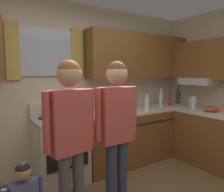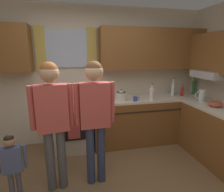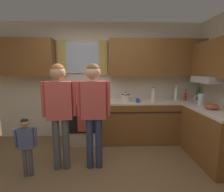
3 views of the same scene
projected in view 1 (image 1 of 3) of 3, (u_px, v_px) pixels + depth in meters
The scene contains 14 objects.
back_wall_unit at pixel (74, 74), 3.25m from camera, with size 4.60×0.42×2.60m.
kitchen_counter_run at pixel (164, 135), 3.65m from camera, with size 2.24×1.78×0.90m.
stove_oven at pixel (60, 149), 2.96m from camera, with size 0.67×0.67×1.10m.
bottle_tall_clear at pixel (161, 99), 3.99m from camera, with size 0.07×0.07×0.37m.
bottle_sauce_red at pixel (170, 101), 4.05m from camera, with size 0.06×0.06×0.25m.
bottle_wine_green at pixel (178, 96), 4.30m from camera, with size 0.08×0.08×0.39m.
bottle_milk_white at pixel (147, 104), 3.49m from camera, with size 0.08×0.08×0.31m.
mug_cobalt_blue at pixel (132, 110), 3.32m from camera, with size 0.11×0.07×0.08m.
mug_mustard_yellow at pixel (223, 109), 3.45m from camera, with size 0.12×0.08×0.09m.
stovetop_kettle at pixel (116, 107), 3.27m from camera, with size 0.27×0.20×0.21m.
water_pitcher at pixel (193, 102), 3.69m from camera, with size 0.19×0.11×0.22m.
mixing_bowl at pixel (211, 109), 3.41m from camera, with size 0.23×0.23×0.10m.
adult_holding_child at pixel (70, 128), 1.90m from camera, with size 0.51×0.22×1.65m.
adult_in_plaid at pixel (117, 120), 2.19m from camera, with size 0.51×0.22×1.65m.
Camera 1 is at (-1.23, -1.25, 1.54)m, focal length 33.73 mm.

